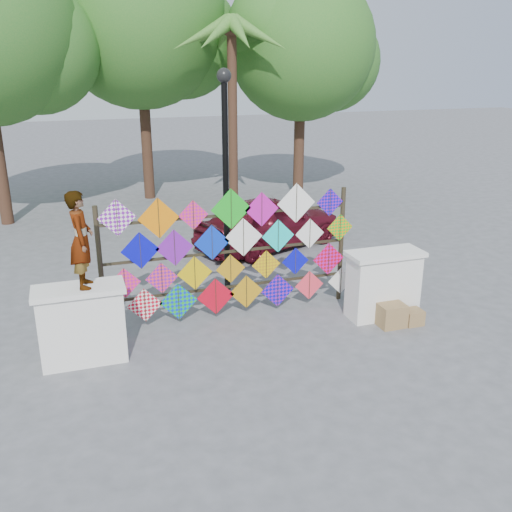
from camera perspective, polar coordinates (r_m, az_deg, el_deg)
name	(u,v)px	position (r m, az deg, el deg)	size (l,w,h in m)	color
ground	(242,331)	(10.28, -1.42, -7.54)	(80.00, 80.00, 0.00)	slate
parapet_left	(82,324)	(9.46, -17.00, -6.53)	(1.40, 0.65, 1.28)	white
parapet_right	(383,284)	(10.88, 12.60, -2.73)	(1.40, 0.65, 1.28)	white
kite_rack	(232,253)	(10.47, -2.44, 0.26)	(4.86, 0.24, 2.46)	#2C2518
tree_mid	(142,21)	(20.06, -11.30, 22.07)	(6.30, 5.60, 8.61)	#472E1E
tree_east	(304,47)	(19.91, 4.79, 20.10)	(5.40, 4.80, 7.42)	#472E1E
palm_tree	(232,47)	(17.50, -2.44, 20.18)	(3.62, 3.62, 5.83)	#472E1E
vendor_woman	(81,240)	(8.98, -17.10, 1.57)	(0.55, 0.36, 1.51)	#99999E
sedan	(269,222)	(14.57, 1.33, 3.44)	(1.61, 4.00, 1.36)	#5B0F1C
lamppost	(225,162)	(11.36, -3.07, 9.34)	(0.28, 0.28, 4.46)	black
cardboard_box_near	(391,315)	(10.70, 13.35, -5.74)	(0.48, 0.42, 0.42)	olive
cardboard_box_far	(413,317)	(10.88, 15.40, -5.90)	(0.33, 0.31, 0.28)	olive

